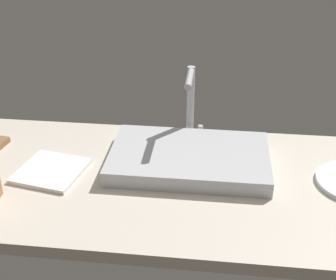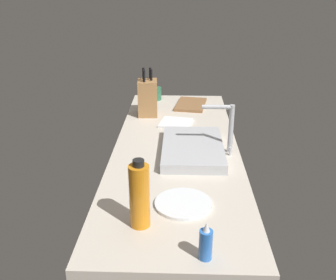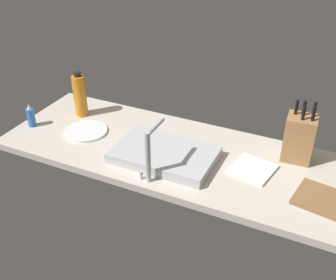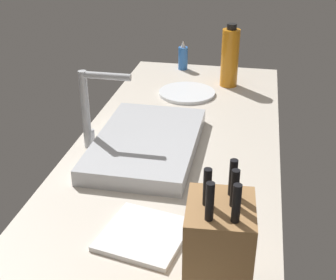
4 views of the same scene
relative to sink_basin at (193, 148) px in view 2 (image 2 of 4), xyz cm
name	(u,v)px [view 2 (image 2 of 4)]	position (x,y,z in cm)	size (l,w,h in cm)	color
countertop_slab	(176,150)	(-6.96, -8.01, -4.05)	(179.26, 61.80, 3.50)	beige
sink_basin	(193,148)	(0.00, 0.00, 0.00)	(46.11, 29.03, 4.60)	#B7BABF
faucet	(227,124)	(-1.01, 15.96, 12.20)	(5.50, 15.25, 23.96)	#B7BABF
knife_block	(148,97)	(-54.49, -26.13, 8.79)	(13.68, 12.37, 28.35)	#9E7042
cutting_board	(191,104)	(-73.33, 0.67, -1.40)	(27.82, 18.03, 1.80)	brown
soap_bottle	(206,243)	(75.66, 1.93, 3.12)	(4.10, 4.10, 12.64)	blue
water_bottle	(140,195)	(59.37, -19.35, 9.34)	(6.91, 6.91, 24.76)	orange
dinner_plate	(183,203)	(46.46, -4.60, -1.70)	(21.57, 21.57, 1.20)	white
dish_towel	(176,123)	(-39.06, -8.68, -1.70)	(17.65, 17.63, 1.20)	white
coffee_mug	(156,94)	(-86.08, -23.25, 2.05)	(7.69, 7.69, 8.70)	#2D6647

